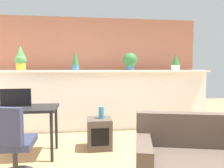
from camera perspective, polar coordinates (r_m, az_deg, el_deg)
divider_wall at (r=4.54m, az=-2.45°, el=-4.64°), size 4.62×0.16×1.25m
plant_shelf at (r=4.45m, az=-2.43°, el=3.49°), size 4.62×0.38×0.04m
brick_wall_behind at (r=5.08m, az=-3.07°, el=3.42°), size 4.62×0.10×2.50m
potted_plant_0 at (r=4.58m, az=-23.43°, el=6.40°), size 0.22×0.22×0.49m
potted_plant_1 at (r=4.42m, az=-9.85°, el=6.19°), size 0.15×0.15×0.40m
potted_plant_2 at (r=4.54m, az=4.89°, el=6.28°), size 0.30×0.30×0.37m
potted_plant_3 at (r=4.84m, az=16.78°, el=5.79°), size 0.18×0.18×0.37m
desk at (r=3.46m, az=-23.75°, el=-7.15°), size 1.10×0.60×0.75m
tv_monitor at (r=3.51m, az=-24.50°, el=-3.35°), size 0.44×0.04×0.27m
office_chair at (r=2.81m, az=-25.42°, el=-15.70°), size 0.49×0.50×0.91m
side_cube_shelf at (r=3.60m, az=-3.44°, el=-13.14°), size 0.40×0.41×0.50m
vase_on_shelf at (r=3.53m, az=-2.91°, el=-7.67°), size 0.09×0.09×0.20m
couch at (r=2.66m, az=24.66°, el=-19.33°), size 1.70×1.11×0.80m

